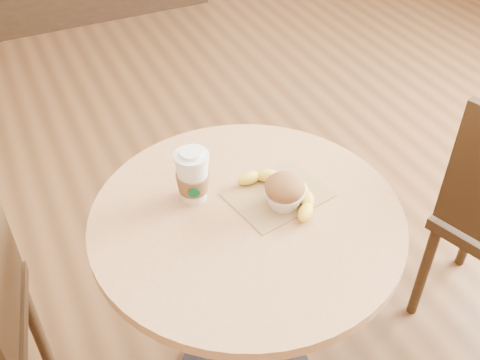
{
  "coord_description": "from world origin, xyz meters",
  "views": [
    {
      "loc": [
        -0.43,
        -0.89,
        1.7
      ],
      "look_at": [
        0.01,
        0.04,
        0.83
      ],
      "focal_mm": 42.0,
      "sensor_mm": 36.0,
      "label": 1
    }
  ],
  "objects_px": {
    "cafe_table": "(246,266)",
    "banana": "(282,193)",
    "coffee_cup": "(193,177)",
    "muffin": "(284,192)"
  },
  "relations": [
    {
      "from": "cafe_table",
      "to": "banana",
      "type": "relative_size",
      "value": 3.25
    },
    {
      "from": "coffee_cup",
      "to": "banana",
      "type": "xyz_separation_m",
      "value": [
        0.2,
        -0.1,
        -0.04
      ]
    },
    {
      "from": "muffin",
      "to": "cafe_table",
      "type": "bearing_deg",
      "value": 173.21
    },
    {
      "from": "muffin",
      "to": "banana",
      "type": "distance_m",
      "value": 0.04
    },
    {
      "from": "cafe_table",
      "to": "muffin",
      "type": "height_order",
      "value": "muffin"
    },
    {
      "from": "cafe_table",
      "to": "muffin",
      "type": "relative_size",
      "value": 7.67
    },
    {
      "from": "muffin",
      "to": "banana",
      "type": "bearing_deg",
      "value": 70.14
    },
    {
      "from": "cafe_table",
      "to": "muffin",
      "type": "bearing_deg",
      "value": -6.79
    },
    {
      "from": "cafe_table",
      "to": "muffin",
      "type": "xyz_separation_m",
      "value": [
        0.1,
        -0.01,
        0.24
      ]
    },
    {
      "from": "muffin",
      "to": "coffee_cup",
      "type": "bearing_deg",
      "value": 146.03
    }
  ]
}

